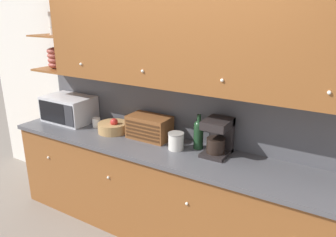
{
  "coord_description": "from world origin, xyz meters",
  "views": [
    {
      "loc": [
        1.47,
        -2.62,
        2.13
      ],
      "look_at": [
        0.0,
        -0.21,
        1.18
      ],
      "focal_mm": 35.0,
      "sensor_mm": 36.0,
      "label": 1
    }
  ],
  "objects": [
    {
      "name": "ground_plane",
      "position": [
        0.0,
        0.0,
        0.0
      ],
      "size": [
        24.0,
        24.0,
        0.0
      ],
      "primitive_type": "plane",
      "color": "slate"
    },
    {
      "name": "wall_back",
      "position": [
        0.0,
        0.03,
        1.3
      ],
      "size": [
        5.71,
        0.06,
        2.6
      ],
      "color": "silver",
      "rests_on": "ground_plane"
    },
    {
      "name": "counter_unit",
      "position": [
        0.0,
        -0.3,
        0.47
      ],
      "size": [
        3.33,
        0.62,
        0.93
      ],
      "color": "brown",
      "rests_on": "ground_plane"
    },
    {
      "name": "backsplash_panel",
      "position": [
        0.0,
        -0.01,
        1.21
      ],
      "size": [
        3.31,
        0.01,
        0.56
      ],
      "color": "#4C4C51",
      "rests_on": "counter_unit"
    },
    {
      "name": "upper_cabinets",
      "position": [
        0.16,
        -0.18,
        1.87
      ],
      "size": [
        3.31,
        0.39,
        0.78
      ],
      "color": "brown",
      "rests_on": "backsplash_panel"
    },
    {
      "name": "microwave",
      "position": [
        -1.29,
        -0.21,
        1.07
      ],
      "size": [
        0.55,
        0.38,
        0.28
      ],
      "color": "silver",
      "rests_on": "counter_unit"
    },
    {
      "name": "mug",
      "position": [
        -0.89,
        -0.2,
        0.98
      ],
      "size": [
        0.1,
        0.08,
        0.1
      ],
      "color": "silver",
      "rests_on": "counter_unit"
    },
    {
      "name": "fruit_basket",
      "position": [
        -0.64,
        -0.23,
        0.98
      ],
      "size": [
        0.3,
        0.3,
        0.16
      ],
      "color": "#A87F4C",
      "rests_on": "counter_unit"
    },
    {
      "name": "bread_box",
      "position": [
        -0.23,
        -0.17,
        1.04
      ],
      "size": [
        0.41,
        0.25,
        0.22
      ],
      "color": "brown",
      "rests_on": "counter_unit"
    },
    {
      "name": "storage_canister",
      "position": [
        0.12,
        -0.27,
        1.01
      ],
      "size": [
        0.14,
        0.14,
        0.16
      ],
      "color": "silver",
      "rests_on": "counter_unit"
    },
    {
      "name": "wine_bottle",
      "position": [
        0.28,
        -0.15,
        1.07
      ],
      "size": [
        0.09,
        0.09,
        0.32
      ],
      "color": "#19381E",
      "rests_on": "counter_unit"
    },
    {
      "name": "coffee_maker",
      "position": [
        0.48,
        -0.16,
        1.09
      ],
      "size": [
        0.21,
        0.27,
        0.32
      ],
      "color": "black",
      "rests_on": "counter_unit"
    }
  ]
}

